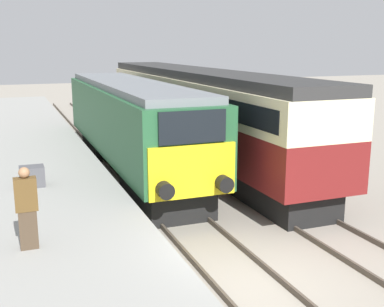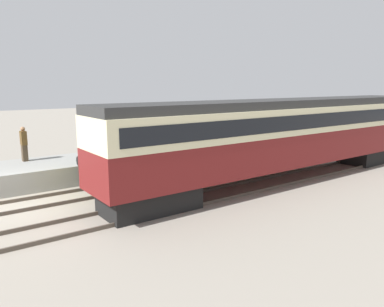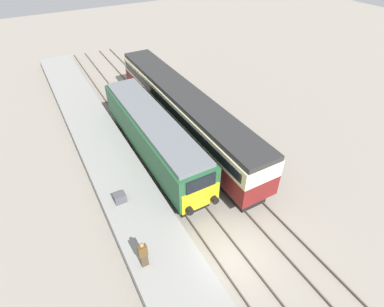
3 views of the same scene
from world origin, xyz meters
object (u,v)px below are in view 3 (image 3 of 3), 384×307
Objects in this scene: locomotive at (153,135)px; person_on_platform at (143,254)px; passenger_carriage at (183,109)px; luggage_crate at (120,198)px.

person_on_platform is (-4.31, -8.62, -0.23)m from locomotive.
passenger_carriage is (3.40, 1.73, 0.39)m from locomotive.
passenger_carriage is at bearing 27.03° from locomotive.
locomotive reaches higher than person_on_platform.
person_on_platform reaches higher than luggage_crate.
passenger_carriage reaches higher than person_on_platform.
passenger_carriage is 12.92m from person_on_platform.
passenger_carriage is 28.20× the size of luggage_crate.
luggage_crate is at bearing 86.03° from person_on_platform.
locomotive is 0.71× the size of passenger_carriage.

